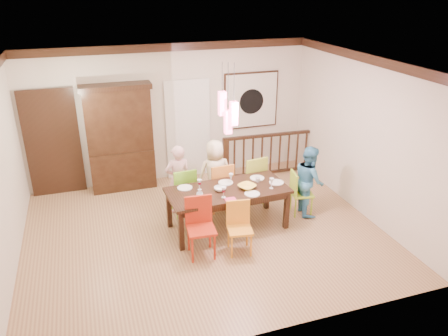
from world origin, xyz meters
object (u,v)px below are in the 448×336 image
object	(u,v)px
chair_far_left	(183,187)
person_far_mid	(215,174)
chair_end_right	(302,190)
china_hutch	(120,138)
person_end_right	(309,180)
person_far_left	(178,179)
dining_table	(228,194)
balustrade	(271,153)

from	to	relation	value
chair_far_left	person_far_mid	distance (m)	0.68
chair_end_right	china_hutch	size ratio (longest dim) A/B	0.38
person_end_right	person_far_mid	bearing A→B (deg)	72.78
person_far_left	person_far_mid	distance (m)	0.72
person_far_left	person_end_right	bearing A→B (deg)	159.15
dining_table	person_far_mid	world-z (taller)	person_far_mid
china_hutch	person_far_left	size ratio (longest dim) A/B	1.66
chair_end_right	china_hutch	xyz separation A→B (m)	(-3.03, 2.19, 0.62)
dining_table	chair_far_left	size ratio (longest dim) A/B	2.25
chair_end_right	person_end_right	size ratio (longest dim) A/B	0.64
dining_table	chair_far_left	bearing A→B (deg)	127.14
chair_far_left	balustrade	world-z (taller)	balustrade
balustrade	person_far_mid	world-z (taller)	person_far_mid
chair_end_right	person_far_mid	distance (m)	1.65
person_far_left	person_far_mid	xyz separation A→B (m)	(0.72, 0.01, 0.01)
dining_table	person_end_right	xyz separation A→B (m)	(1.60, 0.06, -0.01)
chair_far_left	china_hutch	size ratio (longest dim) A/B	0.43
dining_table	chair_far_left	world-z (taller)	chair_far_left
person_far_left	person_end_right	world-z (taller)	person_far_left
chair_far_left	balustrade	size ratio (longest dim) A/B	0.42
china_hutch	person_far_mid	distance (m)	2.16
chair_end_right	person_far_left	distance (m)	2.30
dining_table	balustrade	world-z (taller)	balustrade
china_hutch	balustrade	distance (m)	3.28
chair_end_right	china_hutch	world-z (taller)	china_hutch
balustrade	person_far_left	distance (m)	2.57
dining_table	chair_end_right	distance (m)	1.49
dining_table	chair_end_right	xyz separation A→B (m)	(1.47, 0.06, -0.18)
person_far_left	person_far_mid	world-z (taller)	person_far_mid
dining_table	person_end_right	distance (m)	1.61
china_hutch	person_end_right	xyz separation A→B (m)	(3.16, -2.19, -0.45)
chair_end_right	person_far_left	size ratio (longest dim) A/B	0.63
chair_far_left	person_far_left	size ratio (longest dim) A/B	0.71
balustrade	person_far_mid	xyz separation A→B (m)	(-1.62, -1.05, 0.17)
balustrade	person_far_mid	distance (m)	1.94
person_end_right	chair_end_right	bearing A→B (deg)	99.38
chair_far_left	balustrade	xyz separation A→B (m)	(2.28, 1.15, -0.04)
chair_end_right	person_end_right	world-z (taller)	person_end_right
dining_table	person_end_right	size ratio (longest dim) A/B	1.60
china_hutch	person_far_left	world-z (taller)	china_hutch
china_hutch	person_far_mid	size ratio (longest dim) A/B	1.64
balustrade	person_end_right	xyz separation A→B (m)	(-0.05, -1.84, 0.16)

